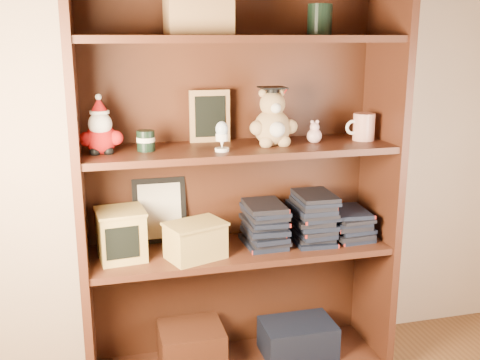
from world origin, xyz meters
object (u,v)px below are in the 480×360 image
at_px(bookcase, 236,187).
at_px(grad_teddy_bear, 273,123).
at_px(treats_box, 121,234).
at_px(teacher_mug, 363,127).

height_order(bookcase, grad_teddy_bear, bookcase).
bearing_deg(bookcase, treats_box, -173.44).
relative_size(bookcase, teacher_mug, 13.40).
bearing_deg(bookcase, teacher_mug, -5.78).
xyz_separation_m(teacher_mug, treats_box, (-0.95, -0.00, -0.36)).
xyz_separation_m(bookcase, teacher_mug, (0.50, -0.05, 0.22)).
bearing_deg(treats_box, grad_teddy_bear, -0.59).
bearing_deg(teacher_mug, grad_teddy_bear, -178.96).
distance_m(grad_teddy_bear, treats_box, 0.69).
height_order(teacher_mug, treats_box, teacher_mug).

